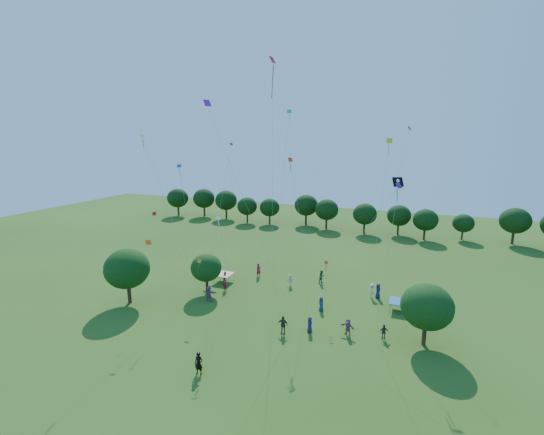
{
  "coord_description": "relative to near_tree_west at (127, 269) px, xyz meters",
  "views": [
    {
      "loc": [
        12.79,
        -18.71,
        18.61
      ],
      "look_at": [
        0.0,
        14.0,
        11.0
      ],
      "focal_mm": 24.0,
      "sensor_mm": 36.0,
      "label": 1
    }
  ],
  "objects": [
    {
      "name": "crowd_person_13",
      "position": [
        8.74,
        6.97,
        -3.39
      ],
      "size": [
        0.61,
        0.42,
        1.56
      ],
      "primitive_type": "imported",
      "rotation": [
        0.0,
        0.0,
        6.2
      ],
      "color": "maroon",
      "rests_on": "ground"
    },
    {
      "name": "crowd_person_3",
      "position": [
        15.78,
        11.44,
        -3.38
      ],
      "size": [
        1.13,
        0.75,
        1.59
      ],
      "primitive_type": "imported",
      "rotation": [
        0.0,
        0.0,
        -0.29
      ],
      "color": "#B7A392",
      "rests_on": "ground"
    },
    {
      "name": "pirate_kite",
      "position": [
        27.95,
        6.61,
        9.92
      ],
      "size": [
        8.71,
        4.09,
        13.67
      ],
      "color": "black"
    },
    {
      "name": "small_kite_9",
      "position": [
        16.69,
        10.02,
        8.71
      ],
      "size": [
        1.84,
        3.79,
        15.22
      ],
      "color": "#FF480D"
    },
    {
      "name": "man_in_black",
      "position": [
        14.66,
        -8.35,
        -3.21
      ],
      "size": [
        0.76,
        0.54,
        1.91
      ],
      "primitive_type": "imported",
      "rotation": [
        0.0,
        0.0,
        0.12
      ],
      "color": "black",
      "rests_on": "ground"
    },
    {
      "name": "small_kite_8",
      "position": [
        4.65,
        1.51,
        4.15
      ],
      "size": [
        1.94,
        5.24,
        9.71
      ],
      "color": "red"
    },
    {
      "name": "crowd_person_1",
      "position": [
        10.7,
        12.88,
        -3.21
      ],
      "size": [
        0.76,
        0.85,
        1.93
      ],
      "primitive_type": "imported",
      "rotation": [
        0.0,
        0.0,
        1.05
      ],
      "color": "maroon",
      "rests_on": "ground"
    },
    {
      "name": "red_high_kite",
      "position": [
        16.6,
        2.99,
        16.83
      ],
      "size": [
        0.46,
        0.76,
        24.78
      ],
      "color": "red"
    },
    {
      "name": "crowd_person_4",
      "position": [
        18.85,
        0.05,
        -3.26
      ],
      "size": [
        1.07,
        0.49,
        1.83
      ],
      "primitive_type": "imported",
      "rotation": [
        0.0,
        0.0,
        0.0
      ],
      "color": "#37302C",
      "rests_on": "ground"
    },
    {
      "name": "small_kite_10",
      "position": [
        26.63,
        11.83,
        10.86
      ],
      "size": [
        1.44,
        1.01,
        17.39
      ],
      "color": "yellow"
    },
    {
      "name": "tent_red_stripe",
      "position": [
        7.09,
        9.6,
        -3.14
      ],
      "size": [
        2.2,
        2.2,
        1.1
      ],
      "color": "#F4501C",
      "rests_on": "ground"
    },
    {
      "name": "treeline",
      "position": [
        15.11,
        43.7,
        -0.08
      ],
      "size": [
        88.01,
        8.77,
        6.77
      ],
      "color": "#422B19",
      "rests_on": "ground"
    },
    {
      "name": "small_kite_3",
      "position": [
        27.92,
        14.11,
        10.58
      ],
      "size": [
        3.26,
        2.46,
        18.7
      ],
      "color": "#2E8B19"
    },
    {
      "name": "small_kite_7",
      "position": [
        13.76,
        15.0,
        12.88
      ],
      "size": [
        1.53,
        2.45,
        21.02
      ],
      "color": "#0BB0AF"
    },
    {
      "name": "tent_blue",
      "position": [
        29.26,
        9.33,
        -3.14
      ],
      "size": [
        2.2,
        2.2,
        1.1
      ],
      "color": "#1854A2",
      "rests_on": "ground"
    },
    {
      "name": "small_kite_11",
      "position": [
        2.83,
        2.7,
        10.23
      ],
      "size": [
        3.7,
        3.75,
        17.81
      ],
      "color": "#178138"
    },
    {
      "name": "crowd_person_12",
      "position": [
        26.68,
        11.84,
        -3.29
      ],
      "size": [
        0.53,
        0.91,
        1.77
      ],
      "primitive_type": "imported",
      "rotation": [
        0.0,
        0.0,
        1.5
      ],
      "color": "#1B2050",
      "rests_on": "ground"
    },
    {
      "name": "crowd_person_10",
      "position": [
        28.1,
        2.57,
        -3.43
      ],
      "size": [
        0.95,
        0.67,
        1.48
      ],
      "primitive_type": "imported",
      "rotation": [
        0.0,
        0.0,
        3.5
      ],
      "color": "#3D3931",
      "rests_on": "ground"
    },
    {
      "name": "crowd_person_0",
      "position": [
        21.21,
        1.29,
        -3.39
      ],
      "size": [
        0.56,
        0.84,
        1.57
      ],
      "primitive_type": "imported",
      "rotation": [
        0.0,
        0.0,
        1.77
      ],
      "color": "navy",
      "rests_on": "ground"
    },
    {
      "name": "small_kite_13",
      "position": [
        28.29,
        -0.26,
        7.47
      ],
      "size": [
        1.58,
        4.17,
        14.01
      ],
      "color": "#631583"
    },
    {
      "name": "crowd_person_5",
      "position": [
        8.35,
        3.75,
        -3.23
      ],
      "size": [
        1.83,
        0.86,
        1.89
      ],
      "primitive_type": "imported",
      "rotation": [
        0.0,
        0.0,
        3.27
      ],
      "color": "#925587",
      "rests_on": "ground"
    },
    {
      "name": "small_kite_2",
      "position": [
        8.22,
        2.04,
        0.75
      ],
      "size": [
        3.62,
        4.33,
        4.7
      ],
      "color": "orange"
    },
    {
      "name": "crowd_person_6",
      "position": [
        21.16,
        6.19,
        -3.38
      ],
      "size": [
        0.84,
        0.86,
        1.58
      ],
      "primitive_type": "imported",
      "rotation": [
        0.0,
        0.0,
        5.46
      ],
      "color": "navy",
      "rests_on": "ground"
    },
    {
      "name": "small_kite_5",
      "position": [
        14.76,
        -2.28,
        12.39
      ],
      "size": [
        5.95,
        5.37,
        20.46
      ],
      "color": "purple"
    },
    {
      "name": "crowd_person_8",
      "position": [
        7.43,
        9.42,
        -3.42
      ],
      "size": [
        0.6,
        0.83,
        1.51
      ],
      "primitive_type": "imported",
      "rotation": [
        0.0,
        0.0,
        1.29
      ],
      "color": "#225128",
      "rests_on": "ground"
    },
    {
      "name": "ground",
      "position": [
        16.84,
        -11.73,
        -4.17
      ],
      "size": [
        160.0,
        160.0,
        0.0
      ],
      "primitive_type": "plane",
      "color": "#375E1C"
    },
    {
      "name": "near_tree_west",
      "position": [
        0.0,
        0.0,
        0.0
      ],
      "size": [
        5.05,
        5.05,
        6.45
      ],
      "color": "#422B19",
      "rests_on": "ground"
    },
    {
      "name": "crowd_person_7",
      "position": [
        3.13,
        10.88,
        -3.34
      ],
      "size": [
        0.65,
        0.45,
        1.65
      ],
      "primitive_type": "imported",
      "rotation": [
        0.0,
        0.0,
        6.38
      ],
      "color": "maroon",
      "rests_on": "ground"
    },
    {
      "name": "small_kite_0",
      "position": [
        21.47,
        5.8,
        0.74
      ],
      "size": [
        1.13,
        0.92,
        4.58
      ],
      "color": "#DC3E0C"
    },
    {
      "name": "crowd_person_11",
      "position": [
        24.79,
        2.11,
        -3.35
      ],
      "size": [
        1.64,
        0.99,
        1.65
      ],
      "primitive_type": "imported",
      "rotation": [
        0.0,
        0.0,
        -0.3
      ],
      "color": "#894F6E",
      "rests_on": "ground"
    },
    {
      "name": "small_kite_12",
      "position": [
        5.57,
        13.27,
        8.72
      ],
      "size": [
        4.1,
        0.51,
        16.8
      ],
      "color": "blue"
    },
    {
      "name": "crowd_person_2",
      "position": [
        19.36,
        13.8,
        -3.28
      ],
      "size": [
        0.89,
        1.0,
        1.79
      ],
      "primitive_type": "imported",
      "rotation": [
        0.0,
        0.0,
        0.98
      ],
      "color": "#22502C",
      "rests_on": "ground"
    },
    {
      "name": "small_kite_6",
      "position": [
        11.36,
        1.79,
        4.3
      ],
      "size": [
        2.47,
        6.24,
        9.79
      ],
      "color": "white"
    },
    {
      "name": "small_kite_4",
      "position": [
        4.0,
        5.9,
        7.97
      ],
      "size": [
        2.83,
        1.24,
        14.35
      ],
      "color": "blue"
    },
    {
      "name": "small_kite_1",
      "position": [
        4.18,
        0.21,
        2.67
      ],
      "size": [
        2.46,
        6.08,
        6.78
      ],
      "color": "#FF590D"
    },
    {
      "name": "near_tree_east",
      "position": [
        31.63,
        2.95,
        -0.4
      ],
      "size": [
        4.63,
        4.63,
        5.87
      ],
      "color": "#422B19",
      "rests_on": "ground"
    },
    {
      "name": "crowd_person_9",
      "position": [
        26.02,
        11.64,
        -3.29
      ],
      "size": [
        0.94,
        1.26,
        1.75
      ],
      "primitive_type": "imported",
      "rotation": [
        0.0,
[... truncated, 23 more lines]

